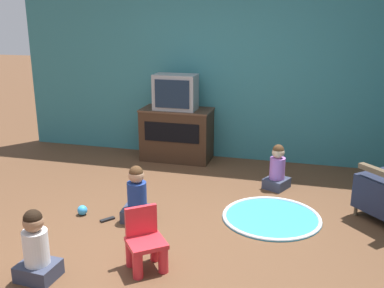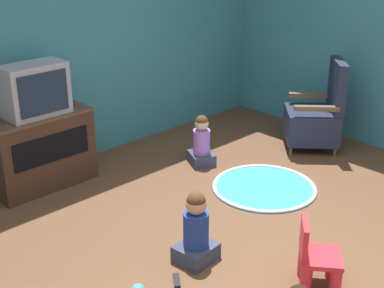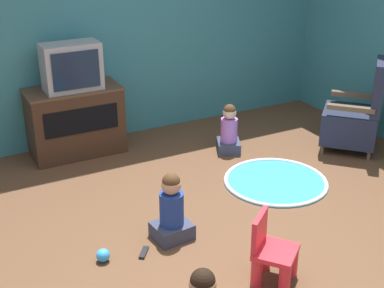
{
  "view_description": "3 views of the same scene",
  "coord_description": "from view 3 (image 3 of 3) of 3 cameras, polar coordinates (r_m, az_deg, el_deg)",
  "views": [
    {
      "loc": [
        1.17,
        -3.52,
        2.02
      ],
      "look_at": [
        0.02,
        0.75,
        0.7
      ],
      "focal_mm": 42.0,
      "sensor_mm": 36.0,
      "label": 1
    },
    {
      "loc": [
        -2.81,
        -2.12,
        2.36
      ],
      "look_at": [
        -0.16,
        0.62,
        0.77
      ],
      "focal_mm": 50.0,
      "sensor_mm": 36.0,
      "label": 2
    },
    {
      "loc": [
        -1.97,
        -2.97,
        2.4
      ],
      "look_at": [
        -0.06,
        0.65,
        0.6
      ],
      "focal_mm": 50.0,
      "sensor_mm": 36.0,
      "label": 3
    }
  ],
  "objects": [
    {
      "name": "wall_back",
      "position": [
        5.91,
        -9.72,
        13.93
      ],
      "size": [
        5.72,
        0.12,
        2.86
      ],
      "color": "teal",
      "rests_on": "ground_plane"
    },
    {
      "name": "black_armchair",
      "position": [
        5.96,
        17.01,
        2.75
      ],
      "size": [
        0.77,
        0.78,
        1.01
      ],
      "rotation": [
        0.0,
        0.0,
        3.89
      ],
      "color": "brown",
      "rests_on": "ground_plane"
    },
    {
      "name": "play_mat",
      "position": [
        5.21,
        8.91,
        -3.94
      ],
      "size": [
        1.0,
        1.0,
        0.04
      ],
      "color": "teal",
      "rests_on": "ground_plane"
    },
    {
      "name": "child_watching_left",
      "position": [
        4.21,
        -2.18,
        -7.11
      ],
      "size": [
        0.31,
        0.28,
        0.57
      ],
      "rotation": [
        0.0,
        0.0,
        0.1
      ],
      "color": "#33384C",
      "rests_on": "ground_plane"
    },
    {
      "name": "toy_ball",
      "position": [
        4.1,
        -9.47,
        -11.63
      ],
      "size": [
        0.1,
        0.1,
        0.1
      ],
      "color": "#3399E5",
      "rests_on": "ground_plane"
    },
    {
      "name": "tv_cabinet",
      "position": [
        5.76,
        -12.33,
        2.51
      ],
      "size": [
        0.97,
        0.49,
        0.72
      ],
      "color": "#382316",
      "rests_on": "ground_plane"
    },
    {
      "name": "yellow_kid_chair",
      "position": [
        3.84,
        8.53,
        -11.63
      ],
      "size": [
        0.4,
        0.4,
        0.5
      ],
      "rotation": [
        0.0,
        0.0,
        0.68
      ],
      "color": "red",
      "rests_on": "ground_plane"
    },
    {
      "name": "television",
      "position": [
        5.53,
        -12.72,
        8.05
      ],
      "size": [
        0.57,
        0.32,
        0.48
      ],
      "color": "#939399",
      "rests_on": "tv_cabinet"
    },
    {
      "name": "child_watching_right",
      "position": [
        5.72,
        3.96,
        1.36
      ],
      "size": [
        0.33,
        0.35,
        0.54
      ],
      "rotation": [
        0.0,
        0.0,
        1.13
      ],
      "color": "#33384C",
      "rests_on": "ground_plane"
    },
    {
      "name": "remote_control",
      "position": [
        4.17,
        -5.16,
        -11.45
      ],
      "size": [
        0.13,
        0.15,
        0.02
      ],
      "rotation": [
        0.0,
        0.0,
        0.92
      ],
      "color": "black",
      "rests_on": "ground_plane"
    },
    {
      "name": "ground_plane",
      "position": [
        4.3,
        4.84,
        -10.38
      ],
      "size": [
        30.0,
        30.0,
        0.0
      ],
      "primitive_type": "plane",
      "color": "brown"
    }
  ]
}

